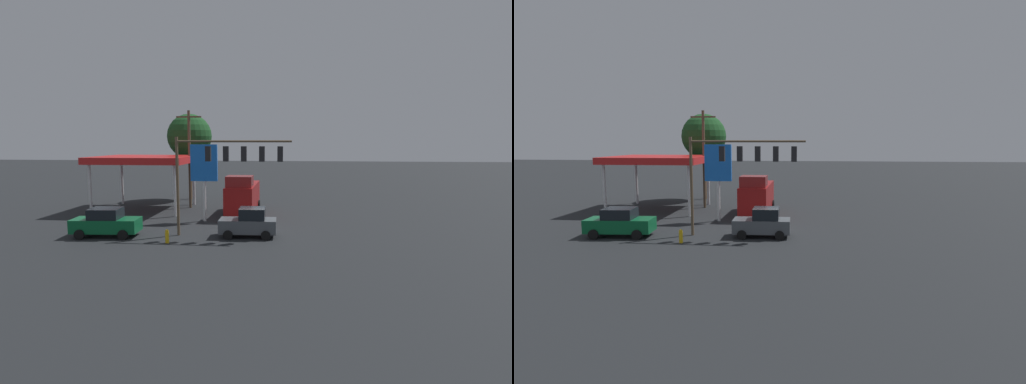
% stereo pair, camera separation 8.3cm
% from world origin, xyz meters
% --- Properties ---
extents(ground_plane, '(200.00, 200.00, 0.00)m').
position_xyz_m(ground_plane, '(0.00, 0.00, 0.00)').
color(ground_plane, black).
extents(traffic_signal_assembly, '(7.75, 0.43, 6.68)m').
position_xyz_m(traffic_signal_assembly, '(1.72, 0.92, 5.13)').
color(traffic_signal_assembly, brown).
rests_on(traffic_signal_assembly, ground).
extents(utility_pole, '(2.40, 0.26, 9.25)m').
position_xyz_m(utility_pole, '(7.17, -10.27, 4.90)').
color(utility_pole, brown).
rests_on(utility_pole, ground).
extents(gas_station_canopy, '(8.71, 7.68, 5.00)m').
position_xyz_m(gas_station_canopy, '(11.00, -8.85, 4.64)').
color(gas_station_canopy, red).
rests_on(gas_station_canopy, ground).
extents(price_sign, '(2.15, 0.27, 6.13)m').
position_xyz_m(price_sign, '(4.34, -4.01, 4.38)').
color(price_sign, silver).
rests_on(price_sign, ground).
extents(hatchback_crossing, '(3.85, 2.05, 1.97)m').
position_xyz_m(hatchback_crossing, '(0.19, 0.92, 0.95)').
color(hatchback_crossing, '#474C51').
rests_on(hatchback_crossing, ground).
extents(delivery_truck, '(2.58, 6.81, 3.58)m').
position_xyz_m(delivery_truck, '(1.64, -6.89, 1.69)').
color(delivery_truck, maroon).
rests_on(delivery_truck, ground).
extents(sedan_far, '(4.53, 2.32, 1.93)m').
position_xyz_m(sedan_far, '(9.78, 1.75, 0.95)').
color(sedan_far, '#0C592D').
rests_on(sedan_far, ground).
extents(street_tree, '(4.83, 4.83, 9.31)m').
position_xyz_m(street_tree, '(8.63, -15.85, 6.87)').
color(street_tree, '#4C331E').
rests_on(street_tree, ground).
extents(fire_hydrant, '(0.24, 0.24, 0.88)m').
position_xyz_m(fire_hydrant, '(5.15, 3.07, 0.44)').
color(fire_hydrant, gold).
rests_on(fire_hydrant, ground).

